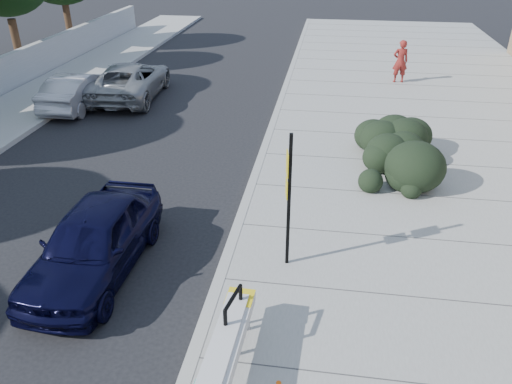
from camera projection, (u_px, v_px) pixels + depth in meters
ground at (220, 284)px, 9.66m from camera, size 120.00×120.00×0.00m
sidewalk_near at (466, 184)px, 13.24m from camera, size 11.20×50.00×0.15m
curb_near at (257, 170)px, 13.97m from camera, size 0.22×50.00×0.17m
bench at (228, 341)px, 7.44m from camera, size 0.54×2.19×0.66m
bike_rack at (233, 316)px, 7.81m from camera, size 0.19×0.67×0.99m
sign_post at (288, 194)px, 9.29m from camera, size 0.13×0.32×2.78m
hedge at (399, 144)px, 13.67m from camera, size 2.91×4.00×1.35m
sedan_navy at (94, 241)px, 9.73m from camera, size 1.70×4.12×1.39m
wagon_silver at (78, 90)px, 18.70m from camera, size 1.39×3.96×1.30m
suv_silver at (130, 80)px, 19.73m from camera, size 2.66×5.17×1.39m
pedestrian at (400, 61)px, 21.06m from camera, size 0.70×0.51×1.77m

